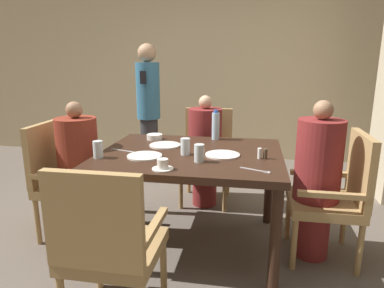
{
  "coord_description": "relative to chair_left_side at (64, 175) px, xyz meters",
  "views": [
    {
      "loc": [
        0.44,
        -2.41,
        1.42
      ],
      "look_at": [
        0.0,
        0.05,
        0.8
      ],
      "focal_mm": 32.0,
      "sensor_mm": 36.0,
      "label": 1
    }
  ],
  "objects": [
    {
      "name": "ground_plane",
      "position": [
        1.05,
        0.0,
        -0.51
      ],
      "size": [
        16.0,
        16.0,
        0.0
      ],
      "primitive_type": "plane",
      "color": "#60564C"
    },
    {
      "name": "wall_back",
      "position": [
        1.05,
        2.58,
        0.89
      ],
      "size": [
        8.0,
        0.06,
        2.8
      ],
      "color": "#C6B289",
      "rests_on": "ground_plane"
    },
    {
      "name": "dining_table",
      "position": [
        1.05,
        0.0,
        0.16
      ],
      "size": [
        1.34,
        1.08,
        0.75
      ],
      "color": "#331E14",
      "rests_on": "ground_plane"
    },
    {
      "name": "chair_left_side",
      "position": [
        0.0,
        0.0,
        0.0
      ],
      "size": [
        0.49,
        0.49,
        0.93
      ],
      "color": "#A88451",
      "rests_on": "ground_plane"
    },
    {
      "name": "diner_in_left_chair",
      "position": [
        0.14,
        0.0,
        0.07
      ],
      "size": [
        0.32,
        0.32,
        1.11
      ],
      "color": "maroon",
      "rests_on": "ground_plane"
    },
    {
      "name": "chair_far_side",
      "position": [
        1.05,
        0.92,
        0.0
      ],
      "size": [
        0.49,
        0.49,
        0.93
      ],
      "color": "#A88451",
      "rests_on": "ground_plane"
    },
    {
      "name": "diner_in_far_chair",
      "position": [
        1.05,
        0.78,
        0.06
      ],
      "size": [
        0.32,
        0.32,
        1.09
      ],
      "color": "maroon",
      "rests_on": "ground_plane"
    },
    {
      "name": "chair_right_side",
      "position": [
        2.1,
        0.0,
        0.0
      ],
      "size": [
        0.49,
        0.49,
        0.93
      ],
      "color": "#A88451",
      "rests_on": "ground_plane"
    },
    {
      "name": "diner_in_right_chair",
      "position": [
        1.96,
        0.0,
        0.09
      ],
      "size": [
        0.32,
        0.32,
        1.16
      ],
      "color": "maroon",
      "rests_on": "ground_plane"
    },
    {
      "name": "chair_near_corner",
      "position": [
        0.78,
        -0.92,
        0.0
      ],
      "size": [
        0.49,
        0.49,
        0.93
      ],
      "color": "#A88451",
      "rests_on": "ground_plane"
    },
    {
      "name": "standing_host",
      "position": [
        0.3,
        1.4,
        0.35
      ],
      "size": [
        0.27,
        0.31,
        1.6
      ],
      "color": "#2D2D33",
      "rests_on": "ground_plane"
    },
    {
      "name": "plate_main_left",
      "position": [
        0.82,
        0.15,
        0.25
      ],
      "size": [
        0.25,
        0.25,
        0.01
      ],
      "color": "white",
      "rests_on": "dining_table"
    },
    {
      "name": "plate_main_right",
      "position": [
        1.29,
        -0.05,
        0.25
      ],
      "size": [
        0.25,
        0.25,
        0.01
      ],
      "color": "white",
      "rests_on": "dining_table"
    },
    {
      "name": "plate_dessert_center",
      "position": [
        0.75,
        -0.18,
        0.25
      ],
      "size": [
        0.25,
        0.25,
        0.01
      ],
      "color": "white",
      "rests_on": "dining_table"
    },
    {
      "name": "teacup_with_saucer",
      "position": [
        0.95,
        -0.43,
        0.27
      ],
      "size": [
        0.14,
        0.14,
        0.07
      ],
      "color": "white",
      "rests_on": "dining_table"
    },
    {
      "name": "bowl_small",
      "position": [
        0.67,
        0.36,
        0.27
      ],
      "size": [
        0.13,
        0.13,
        0.05
      ],
      "color": "white",
      "rests_on": "dining_table"
    },
    {
      "name": "water_bottle",
      "position": [
        1.19,
        0.45,
        0.37
      ],
      "size": [
        0.07,
        0.07,
        0.26
      ],
      "color": "silver",
      "rests_on": "dining_table"
    },
    {
      "name": "glass_tall_near",
      "position": [
        0.44,
        -0.26,
        0.31
      ],
      "size": [
        0.07,
        0.07,
        0.12
      ],
      "color": "silver",
      "rests_on": "dining_table"
    },
    {
      "name": "glass_tall_mid",
      "position": [
        1.02,
        -0.07,
        0.31
      ],
      "size": [
        0.07,
        0.07,
        0.12
      ],
      "color": "silver",
      "rests_on": "dining_table"
    },
    {
      "name": "glass_tall_far",
      "position": [
        1.15,
        -0.23,
        0.31
      ],
      "size": [
        0.07,
        0.07,
        0.12
      ],
      "color": "silver",
      "rests_on": "dining_table"
    },
    {
      "name": "salt_shaker",
      "position": [
        1.55,
        -0.08,
        0.28
      ],
      "size": [
        0.03,
        0.03,
        0.08
      ],
      "color": "white",
      "rests_on": "dining_table"
    },
    {
      "name": "pepper_shaker",
      "position": [
        1.59,
        -0.08,
        0.28
      ],
      "size": [
        0.03,
        0.03,
        0.07
      ],
      "color": "#4C3D2D",
      "rests_on": "dining_table"
    },
    {
      "name": "fork_beside_plate",
      "position": [
        1.54,
        -0.36,
        0.25
      ],
      "size": [
        0.19,
        0.09,
        0.0
      ],
      "color": "silver",
      "rests_on": "dining_table"
    },
    {
      "name": "knife_beside_plate",
      "position": [
        0.55,
        -0.05,
        0.25
      ],
      "size": [
        0.2,
        0.08,
        0.0
      ],
      "color": "silver",
      "rests_on": "dining_table"
    }
  ]
}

